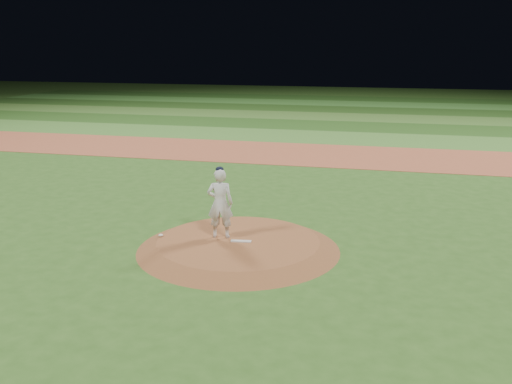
% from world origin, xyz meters
% --- Properties ---
extents(ground, '(120.00, 120.00, 0.00)m').
position_xyz_m(ground, '(0.00, 0.00, 0.00)').
color(ground, '#2E591C').
rests_on(ground, ground).
extents(infield_dirt_band, '(70.00, 6.00, 0.02)m').
position_xyz_m(infield_dirt_band, '(0.00, 14.00, 0.01)').
color(infield_dirt_band, '#9F4E31').
rests_on(infield_dirt_band, ground).
extents(outfield_stripe_0, '(70.00, 5.00, 0.02)m').
position_xyz_m(outfield_stripe_0, '(0.00, 19.50, 0.01)').
color(outfield_stripe_0, '#3F752A').
rests_on(outfield_stripe_0, ground).
extents(outfield_stripe_1, '(70.00, 5.00, 0.02)m').
position_xyz_m(outfield_stripe_1, '(0.00, 24.50, 0.01)').
color(outfield_stripe_1, '#244D18').
rests_on(outfield_stripe_1, ground).
extents(outfield_stripe_2, '(70.00, 5.00, 0.02)m').
position_xyz_m(outfield_stripe_2, '(0.00, 29.50, 0.01)').
color(outfield_stripe_2, '#3E6C27').
rests_on(outfield_stripe_2, ground).
extents(outfield_stripe_3, '(70.00, 5.00, 0.02)m').
position_xyz_m(outfield_stripe_3, '(0.00, 34.50, 0.01)').
color(outfield_stripe_3, '#224717').
rests_on(outfield_stripe_3, ground).
extents(outfield_stripe_4, '(70.00, 5.00, 0.02)m').
position_xyz_m(outfield_stripe_4, '(0.00, 39.50, 0.01)').
color(outfield_stripe_4, '#38772B').
rests_on(outfield_stripe_4, ground).
extents(outfield_stripe_5, '(70.00, 5.00, 0.02)m').
position_xyz_m(outfield_stripe_5, '(0.00, 44.50, 0.01)').
color(outfield_stripe_5, '#244E19').
rests_on(outfield_stripe_5, ground).
extents(pitchers_mound, '(5.50, 5.50, 0.25)m').
position_xyz_m(pitchers_mound, '(0.00, 0.00, 0.12)').
color(pitchers_mound, brown).
rests_on(pitchers_mound, ground).
extents(pitching_rubber, '(0.57, 0.21, 0.03)m').
position_xyz_m(pitching_rubber, '(0.09, -0.08, 0.26)').
color(pitching_rubber, silver).
rests_on(pitching_rubber, pitchers_mound).
extents(rosin_bag, '(0.13, 0.13, 0.07)m').
position_xyz_m(rosin_bag, '(-2.18, -0.20, 0.29)').
color(rosin_bag, silver).
rests_on(rosin_bag, pitchers_mound).
extents(pitcher_on_mound, '(0.78, 0.58, 1.99)m').
position_xyz_m(pitcher_on_mound, '(-0.55, 0.15, 1.23)').
color(pitcher_on_mound, silver).
rests_on(pitcher_on_mound, pitchers_mound).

